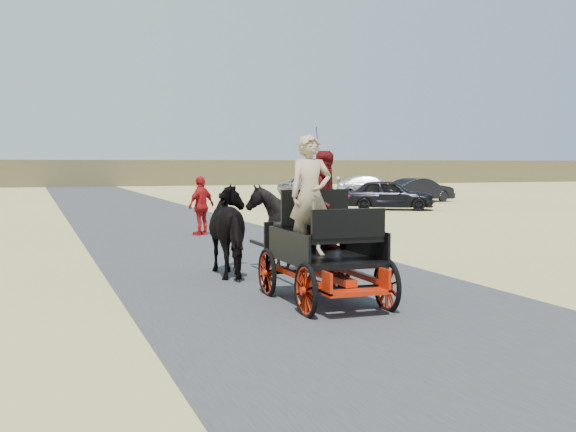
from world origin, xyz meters
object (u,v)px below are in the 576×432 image
object	(u,v)px
pedestrian	(201,206)
car_a	(389,195)
horse_left	(235,230)
horse_right	(290,229)
car_b	(420,190)
car_c	(372,186)
carriage	(324,279)
car_d	(307,186)

from	to	relation	value
pedestrian	car_a	distance (m)	13.55
horse_left	car_a	distance (m)	19.85
horse_right	pedestrian	distance (m)	7.59
car_b	car_a	bearing A→B (deg)	128.84
pedestrian	car_c	size ratio (longest dim) A/B	0.38
carriage	car_b	xyz separation A→B (m)	(15.81, 24.47, 0.28)
car_a	car_d	xyz separation A→B (m)	(2.15, 15.77, -0.11)
horse_right	car_c	size ratio (longest dim) A/B	0.37
car_d	horse_left	bearing A→B (deg)	129.04
car_c	carriage	bearing A→B (deg)	177.74
horse_left	car_c	bearing A→B (deg)	-120.89
car_b	car_c	xyz separation A→B (m)	(0.13, 6.09, 0.01)
horse_left	car_a	bearing A→B (deg)	-125.98
car_b	car_c	bearing A→B (deg)	-11.37
pedestrian	car_d	world-z (taller)	pedestrian
car_b	car_c	size ratio (longest dim) A/B	0.86
car_b	horse_right	bearing A→B (deg)	134.42
carriage	car_b	bearing A→B (deg)	57.14
carriage	horse_left	xyz separation A→B (m)	(-0.55, 3.00, 0.49)
carriage	car_b	world-z (taller)	car_b
horse_left	car_a	xyz separation A→B (m)	(11.66, 16.07, -0.16)
carriage	car_c	size ratio (longest dim) A/B	0.53
horse_left	car_c	xyz separation A→B (m)	(16.48, 27.56, -0.19)
car_b	car_d	bearing A→B (deg)	3.61
car_c	car_b	bearing A→B (deg)	-155.91
horse_left	car_d	size ratio (longest dim) A/B	0.48
carriage	car_c	distance (m)	34.47
horse_left	car_d	xyz separation A→B (m)	(13.81, 31.84, -0.27)
pedestrian	car_c	distance (m)	25.21
car_c	car_d	distance (m)	5.05
horse_right	car_a	xyz separation A→B (m)	(10.56, 16.07, -0.16)
horse_right	car_b	distance (m)	26.34
car_b	car_c	distance (m)	6.09
carriage	horse_left	bearing A→B (deg)	100.39
horse_right	car_b	bearing A→B (deg)	-125.40
car_c	car_d	world-z (taller)	car_c
horse_right	pedestrian	size ratio (longest dim) A/B	0.98
horse_left	car_c	world-z (taller)	horse_left
pedestrian	car_a	world-z (taller)	pedestrian
car_c	car_d	bearing A→B (deg)	57.24
horse_left	pedestrian	distance (m)	7.67
horse_right	car_d	bearing A→B (deg)	-111.77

